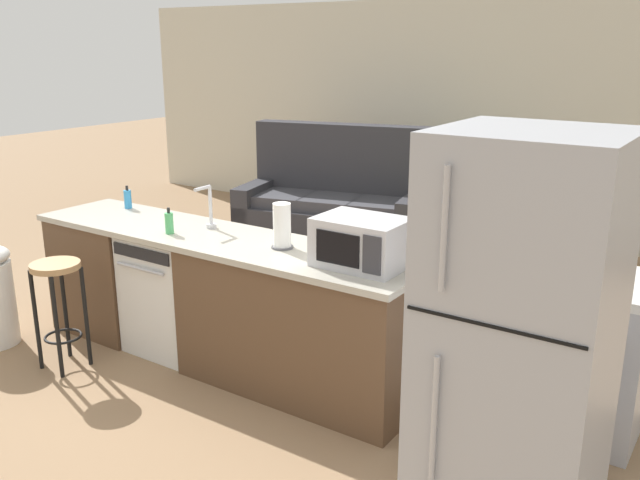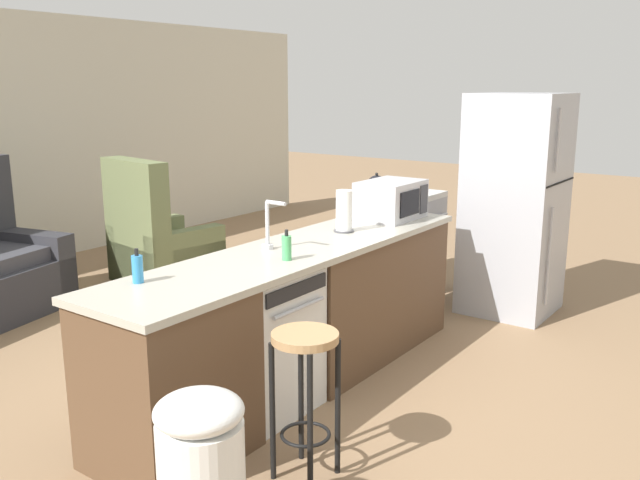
{
  "view_description": "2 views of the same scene",
  "coord_description": "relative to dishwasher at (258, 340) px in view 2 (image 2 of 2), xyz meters",
  "views": [
    {
      "loc": [
        3.11,
        -3.16,
        2.12
      ],
      "look_at": [
        0.69,
        0.42,
        0.86
      ],
      "focal_mm": 38.0,
      "sensor_mm": 36.0,
      "label": 1
    },
    {
      "loc": [
        -3.03,
        -2.46,
        1.88
      ],
      "look_at": [
        0.61,
        0.17,
        0.83
      ],
      "focal_mm": 38.0,
      "sensor_mm": 36.0,
      "label": 2
    }
  ],
  "objects": [
    {
      "name": "dishwasher",
      "position": [
        0.0,
        0.0,
        0.0
      ],
      "size": [
        0.58,
        0.61,
        0.84
      ],
      "color": "silver",
      "rests_on": "ground_plane"
    },
    {
      "name": "kitchen_counter",
      "position": [
        0.49,
        0.0,
        -0.0
      ],
      "size": [
        2.94,
        0.66,
        0.9
      ],
      "color": "brown",
      "rests_on": "ground_plane"
    },
    {
      "name": "kettle",
      "position": [
        2.43,
        0.68,
        0.56
      ],
      "size": [
        0.21,
        0.17,
        0.19
      ],
      "color": "black",
      "rests_on": "stove_range"
    },
    {
      "name": "sink_faucet",
      "position": [
        0.25,
        0.11,
        0.61
      ],
      "size": [
        0.07,
        0.18,
        0.3
      ],
      "color": "silver",
      "rests_on": "kitchen_counter"
    },
    {
      "name": "microwave",
      "position": [
        1.51,
        -0.0,
        0.62
      ],
      "size": [
        0.5,
        0.37,
        0.28
      ],
      "color": "#B7B7BC",
      "rests_on": "kitchen_counter"
    },
    {
      "name": "bar_stool",
      "position": [
        -0.41,
        -0.66,
        0.11
      ],
      "size": [
        0.32,
        0.32,
        0.74
      ],
      "color": "tan",
      "rests_on": "ground_plane"
    },
    {
      "name": "trash_bin",
      "position": [
        -1.16,
        -0.72,
        -0.04
      ],
      "size": [
        0.35,
        0.35,
        0.74
      ],
      "color": "white",
      "rests_on": "ground_plane"
    },
    {
      "name": "armchair",
      "position": [
        1.41,
        2.5,
        -0.07
      ],
      "size": [
        0.92,
        0.96,
        1.2
      ],
      "color": "#667047",
      "rests_on": "ground_plane"
    },
    {
      "name": "ground_plane",
      "position": [
        0.25,
        0.0,
        -0.42
      ],
      "size": [
        24.0,
        24.0,
        0.0
      ],
      "primitive_type": "plane",
      "color": "#896B4C"
    },
    {
      "name": "stove_range",
      "position": [
        2.6,
        0.55,
        0.03
      ],
      "size": [
        0.76,
        0.68,
        0.9
      ],
      "color": "#A8AAB2",
      "rests_on": "ground_plane"
    },
    {
      "name": "refrigerator",
      "position": [
        2.6,
        -0.55,
        0.48
      ],
      "size": [
        0.72,
        0.73,
        1.8
      ],
      "color": "#A8AAB2",
      "rests_on": "ground_plane"
    },
    {
      "name": "soap_bottle",
      "position": [
        0.11,
        -0.13,
        0.55
      ],
      "size": [
        0.06,
        0.06,
        0.18
      ],
      "color": "#4CB266",
      "rests_on": "kitchen_counter"
    },
    {
      "name": "dish_soap_bottle",
      "position": [
        -0.67,
        0.19,
        0.55
      ],
      "size": [
        0.06,
        0.06,
        0.18
      ],
      "color": "#338CCC",
      "rests_on": "kitchen_counter"
    },
    {
      "name": "paper_towel_roll",
      "position": [
        0.93,
        0.02,
        0.62
      ],
      "size": [
        0.14,
        0.14,
        0.28
      ],
      "color": "#4C4C51",
      "rests_on": "kitchen_counter"
    }
  ]
}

